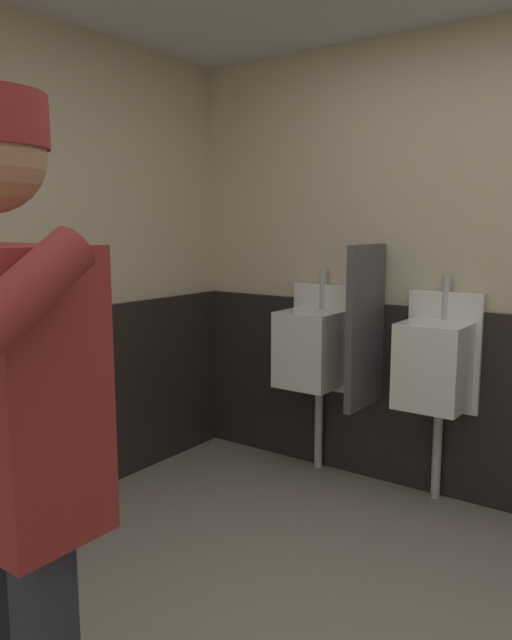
{
  "coord_description": "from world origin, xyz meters",
  "views": [
    {
      "loc": [
        0.71,
        -1.59,
        1.5
      ],
      "look_at": [
        -0.23,
        -0.29,
        1.25
      ],
      "focal_mm": 34.42,
      "sensor_mm": 36.0,
      "label": 1
    }
  ],
  "objects": [
    {
      "name": "wainscot_band_back",
      "position": [
        0.0,
        1.67,
        0.53
      ],
      "size": [
        4.02,
        0.03,
        1.05
      ],
      "primitive_type": "cube",
      "color": "black",
      "rests_on": "ground_plane"
    },
    {
      "name": "urinal_left",
      "position": [
        -1.12,
        1.53,
        0.78
      ],
      "size": [
        0.4,
        0.34,
        1.24
      ],
      "color": "white",
      "rests_on": "ground_plane"
    },
    {
      "name": "urinal_middle",
      "position": [
        -0.37,
        1.53,
        0.78
      ],
      "size": [
        0.4,
        0.34,
        1.24
      ],
      "color": "white",
      "rests_on": "ground_plane"
    },
    {
      "name": "privacy_divider_panel",
      "position": [
        -0.74,
        1.46,
        0.95
      ],
      "size": [
        0.04,
        0.4,
        0.9
      ],
      "primitive_type": "cube",
      "color": "#4C4C51"
    },
    {
      "name": "person",
      "position": [
        -0.46,
        -0.89,
        1.05
      ],
      "size": [
        0.65,
        0.6,
        1.76
      ],
      "color": "#2D3342",
      "rests_on": "ground_plane"
    }
  ]
}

